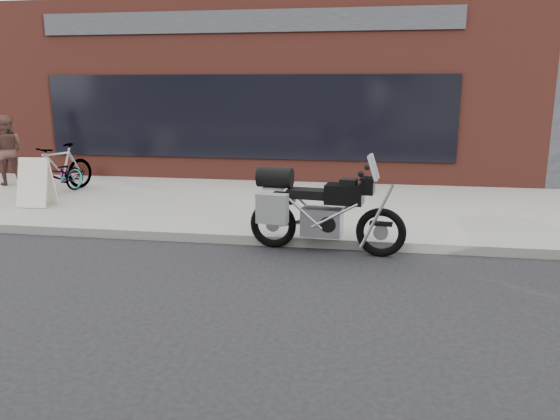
{
  "coord_description": "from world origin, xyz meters",
  "views": [
    {
      "loc": [
        1.05,
        -4.03,
        2.46
      ],
      "look_at": [
        -0.1,
        2.86,
        0.85
      ],
      "focal_mm": 35.0,
      "sensor_mm": 36.0,
      "label": 1
    }
  ],
  "objects": [
    {
      "name": "ground",
      "position": [
        0.0,
        0.0,
        0.0
      ],
      "size": [
        120.0,
        120.0,
        0.0
      ],
      "primitive_type": "plane",
      "color": "black",
      "rests_on": "ground"
    },
    {
      "name": "near_sidewalk",
      "position": [
        0.0,
        7.0,
        0.07
      ],
      "size": [
        44.0,
        6.0,
        0.15
      ],
      "primitive_type": "cube",
      "color": "gray",
      "rests_on": "ground"
    },
    {
      "name": "storefront",
      "position": [
        -2.0,
        13.98,
        2.25
      ],
      "size": [
        14.0,
        10.07,
        4.5
      ],
      "color": "#5D271E",
      "rests_on": "ground"
    },
    {
      "name": "motorcycle",
      "position": [
        0.27,
        3.86,
        0.65
      ],
      "size": [
        2.37,
        0.76,
        1.5
      ],
      "rotation": [
        0.0,
        0.0,
        -0.12
      ],
      "color": "black",
      "rests_on": "ground"
    },
    {
      "name": "bicycle_front",
      "position": [
        -5.58,
        6.61,
        0.55
      ],
      "size": [
        0.84,
        1.59,
        0.79
      ],
      "primitive_type": "imported",
      "rotation": [
        0.0,
        0.0,
        -0.22
      ],
      "color": "gray",
      "rests_on": "near_sidewalk"
    },
    {
      "name": "bicycle_rear",
      "position": [
        -5.65,
        6.86,
        0.67
      ],
      "size": [
        1.04,
        1.8,
        1.05
      ],
      "primitive_type": "imported",
      "rotation": [
        0.0,
        0.0,
        -0.34
      ],
      "color": "gray",
      "rests_on": "near_sidewalk"
    },
    {
      "name": "sandwich_sign",
      "position": [
        -5.34,
        5.48,
        0.62
      ],
      "size": [
        0.62,
        0.57,
        0.94
      ],
      "rotation": [
        0.0,
        0.0,
        0.05
      ],
      "color": "white",
      "rests_on": "near_sidewalk"
    },
    {
      "name": "cafe_patron_left",
      "position": [
        -7.36,
        7.49,
        0.96
      ],
      "size": [
        0.95,
        0.84,
        1.62
      ],
      "primitive_type": "imported",
      "rotation": [
        0.0,
        0.0,
        3.48
      ],
      "color": "brown",
      "rests_on": "near_sidewalk"
    }
  ]
}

